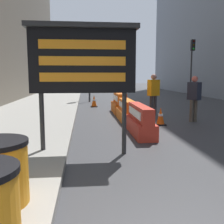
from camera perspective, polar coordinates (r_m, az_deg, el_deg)
message_board at (r=5.69m, az=-6.35°, el=11.16°), size 2.36×0.36×2.82m
jersey_barrier_red_striped at (r=7.93m, az=6.11°, el=-2.04°), size 0.55×2.19×0.88m
jersey_barrier_orange_near at (r=10.31m, az=3.28°, el=0.14°), size 0.64×2.04×0.81m
jersey_barrier_orange_far at (r=12.42m, az=1.68°, el=1.74°), size 0.64×1.91×0.94m
traffic_cone_near at (r=9.90m, az=5.80°, el=-0.58°), size 0.34×0.34×0.60m
traffic_cone_mid at (r=9.49m, az=10.53°, el=-0.96°), size 0.35×0.35×0.63m
traffic_cone_far at (r=14.81m, az=-3.94°, el=2.39°), size 0.38×0.38×0.67m
traffic_light_near_curb at (r=17.73m, az=-5.02°, el=12.66°), size 0.28×0.44×4.48m
traffic_light_far_side at (r=21.87m, az=17.05°, el=11.51°), size 0.28×0.45×4.52m
pedestrian_worker at (r=11.63m, az=9.01°, el=4.49°), size 0.55×0.46×1.82m
pedestrian_passerby at (r=10.40m, az=17.44°, el=3.57°), size 0.46×0.53×1.74m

